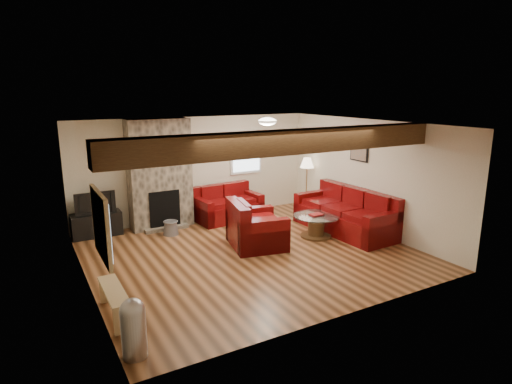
# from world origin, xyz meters

# --- Properties ---
(room) EXTENTS (8.00, 8.00, 8.00)m
(room) POSITION_xyz_m (0.00, 0.00, 1.25)
(room) COLOR #4E2B14
(room) RESTS_ON ground
(floor) EXTENTS (6.00, 6.00, 0.00)m
(floor) POSITION_xyz_m (0.00, 0.00, 0.00)
(floor) COLOR #4E2B14
(floor) RESTS_ON ground
(oak_beam) EXTENTS (6.00, 0.36, 0.38)m
(oak_beam) POSITION_xyz_m (0.00, -1.25, 2.31)
(oak_beam) COLOR #331D0F
(oak_beam) RESTS_ON room
(chimney_breast) EXTENTS (1.40, 0.67, 2.50)m
(chimney_breast) POSITION_xyz_m (-1.00, 2.49, 1.22)
(chimney_breast) COLOR #3D362F
(chimney_breast) RESTS_ON floor
(back_window) EXTENTS (0.90, 0.08, 1.10)m
(back_window) POSITION_xyz_m (1.35, 2.71, 1.55)
(back_window) COLOR silver
(back_window) RESTS_ON room
(hatch_window) EXTENTS (0.08, 1.00, 0.90)m
(hatch_window) POSITION_xyz_m (-2.96, -1.50, 1.45)
(hatch_window) COLOR tan
(hatch_window) RESTS_ON room
(ceiling_dome) EXTENTS (0.40, 0.40, 0.18)m
(ceiling_dome) POSITION_xyz_m (0.90, 0.90, 2.44)
(ceiling_dome) COLOR white
(ceiling_dome) RESTS_ON room
(artwork_back) EXTENTS (0.42, 0.06, 0.52)m
(artwork_back) POSITION_xyz_m (0.15, 2.71, 1.70)
(artwork_back) COLOR black
(artwork_back) RESTS_ON room
(artwork_right) EXTENTS (0.06, 0.55, 0.42)m
(artwork_right) POSITION_xyz_m (2.96, 0.30, 1.75)
(artwork_right) COLOR black
(artwork_right) RESTS_ON room
(sofa_three) EXTENTS (1.13, 2.50, 0.95)m
(sofa_three) POSITION_xyz_m (2.48, 0.13, 0.48)
(sofa_three) COLOR #480905
(sofa_three) RESTS_ON floor
(loveseat) EXTENTS (1.64, 1.03, 0.84)m
(loveseat) POSITION_xyz_m (0.58, 2.23, 0.42)
(loveseat) COLOR #480905
(loveseat) RESTS_ON floor
(armchair_red) EXTENTS (1.23, 1.34, 0.94)m
(armchair_red) POSITION_xyz_m (0.30, 0.30, 0.47)
(armchair_red) COLOR #480905
(armchair_red) RESTS_ON floor
(coffee_table) EXTENTS (0.99, 0.99, 0.52)m
(coffee_table) POSITION_xyz_m (1.69, 0.14, 0.24)
(coffee_table) COLOR #442A15
(coffee_table) RESTS_ON floor
(tv_cabinet) EXTENTS (1.04, 0.42, 0.52)m
(tv_cabinet) POSITION_xyz_m (-2.45, 2.53, 0.26)
(tv_cabinet) COLOR black
(tv_cabinet) RESTS_ON floor
(television) EXTENTS (0.84, 0.11, 0.48)m
(television) POSITION_xyz_m (-2.45, 2.53, 0.76)
(television) COLOR black
(television) RESTS_ON tv_cabinet
(floor_lamp) EXTENTS (0.36, 0.36, 1.41)m
(floor_lamp) POSITION_xyz_m (2.74, 1.95, 1.20)
(floor_lamp) COLOR #AE8548
(floor_lamp) RESTS_ON floor
(pine_bench) EXTENTS (0.25, 1.09, 0.41)m
(pine_bench) POSITION_xyz_m (-2.83, -1.19, 0.20)
(pine_bench) COLOR tan
(pine_bench) RESTS_ON floor
(pedal_bin) EXTENTS (0.36, 0.36, 0.75)m
(pedal_bin) POSITION_xyz_m (-2.82, -2.26, 0.38)
(pedal_bin) COLOR #AAA9AF
(pedal_bin) RESTS_ON floor
(coal_bucket) EXTENTS (0.34, 0.34, 0.32)m
(coal_bucket) POSITION_xyz_m (-1.02, 1.82, 0.16)
(coal_bucket) COLOR slate
(coal_bucket) RESTS_ON floor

